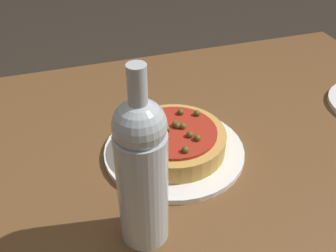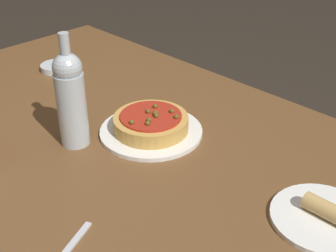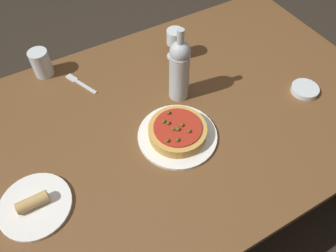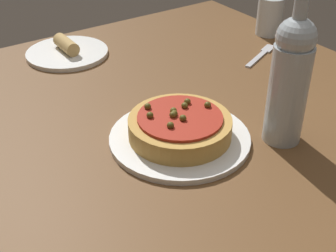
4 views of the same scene
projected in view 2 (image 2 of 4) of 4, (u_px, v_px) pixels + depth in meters
The scene contains 6 objects.
dining_table at pixel (103, 152), 1.36m from camera, with size 1.57×1.07×0.73m.
dinner_plate at pixel (151, 131), 1.31m from camera, with size 0.29×0.29×0.01m.
pizza at pixel (151, 123), 1.30m from camera, with size 0.21×0.21×0.06m.
wine_bottle at pixel (70, 97), 1.20m from camera, with size 0.08×0.08×0.31m.
side_bowl at pixel (56, 67), 1.69m from camera, with size 0.11×0.11×0.02m.
side_plate at pixel (324, 217), 1.00m from camera, with size 0.23×0.23×0.05m.
Camera 2 is at (0.93, -0.67, 1.42)m, focal length 50.00 mm.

